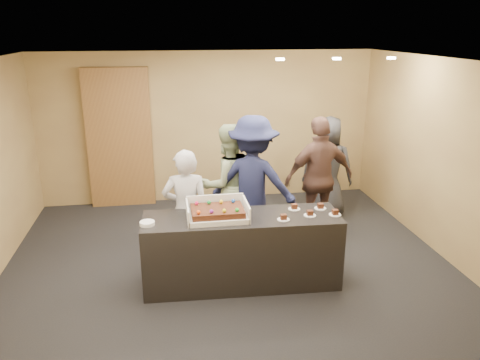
{
  "coord_description": "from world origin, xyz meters",
  "views": [
    {
      "loc": [
        -0.77,
        -5.82,
        3.09
      ],
      "look_at": [
        0.17,
        0.0,
        1.15
      ],
      "focal_mm": 35.0,
      "sensor_mm": 36.0,
      "label": 1
    }
  ],
  "objects": [
    {
      "name": "slice_a",
      "position": [
        0.56,
        -0.83,
        0.92
      ],
      "size": [
        0.15,
        0.15,
        0.07
      ],
      "color": "white",
      "rests_on": "serving_counter"
    },
    {
      "name": "serving_counter",
      "position": [
        0.09,
        -0.66,
        0.45
      ],
      "size": [
        2.43,
        0.8,
        0.9
      ],
      "primitive_type": "cube",
      "rotation": [
        0.0,
        0.0,
        -0.04
      ],
      "color": "black",
      "rests_on": "floor"
    },
    {
      "name": "room",
      "position": [
        0.0,
        0.0,
        1.35
      ],
      "size": [
        6.04,
        6.0,
        2.7
      ],
      "color": "black",
      "rests_on": "ground"
    },
    {
      "name": "person_dark_suit",
      "position": [
        1.85,
        1.29,
        0.86
      ],
      "size": [
        0.98,
        0.81,
        1.72
      ],
      "primitive_type": "imported",
      "rotation": [
        0.0,
        0.0,
        2.78
      ],
      "color": "#2A2A30",
      "rests_on": "floor"
    },
    {
      "name": "ceiling_spotlights",
      "position": [
        1.6,
        0.5,
        2.67
      ],
      "size": [
        1.72,
        0.12,
        0.03
      ],
      "color": "#FFEAC6",
      "rests_on": "ceiling"
    },
    {
      "name": "person_brown_extra",
      "position": [
        1.47,
        0.57,
        0.93
      ],
      "size": [
        1.15,
        0.61,
        1.86
      ],
      "primitive_type": "imported",
      "rotation": [
        0.0,
        0.0,
        3.29
      ],
      "color": "brown",
      "rests_on": "floor"
    },
    {
      "name": "sheet_cake",
      "position": [
        -0.21,
        -0.66,
        1.0
      ],
      "size": [
        0.62,
        0.43,
        0.12
      ],
      "color": "#3B1C0D",
      "rests_on": "cake_box"
    },
    {
      "name": "slice_e",
      "position": [
        1.22,
        -0.78,
        0.92
      ],
      "size": [
        0.15,
        0.15,
        0.07
      ],
      "color": "white",
      "rests_on": "serving_counter"
    },
    {
      "name": "storage_cabinet",
      "position": [
        -1.57,
        2.41,
        1.22
      ],
      "size": [
        1.11,
        0.15,
        2.44
      ],
      "primitive_type": "cube",
      "color": "brown",
      "rests_on": "floor"
    },
    {
      "name": "slice_c",
      "position": [
        0.91,
        -0.75,
        0.92
      ],
      "size": [
        0.15,
        0.15,
        0.07
      ],
      "color": "white",
      "rests_on": "serving_counter"
    },
    {
      "name": "person_navy_man",
      "position": [
        0.41,
        0.35,
        0.97
      ],
      "size": [
        1.44,
        1.14,
        1.94
      ],
      "primitive_type": "imported",
      "rotation": [
        0.0,
        0.0,
        2.76
      ],
      "color": "#181C3D",
      "rests_on": "floor"
    },
    {
      "name": "plate_stack",
      "position": [
        -1.04,
        -0.72,
        0.92
      ],
      "size": [
        0.17,
        0.17,
        0.04
      ],
      "primitive_type": "cylinder",
      "color": "white",
      "rests_on": "serving_counter"
    },
    {
      "name": "person_server_grey",
      "position": [
        -0.56,
        -0.21,
        0.83
      ],
      "size": [
        0.63,
        0.43,
        1.65
      ],
      "primitive_type": "imported",
      "rotation": [
        0.0,
        0.0,
        3.08
      ],
      "color": "#B1B0B6",
      "rests_on": "floor"
    },
    {
      "name": "slice_d",
      "position": [
        1.11,
        -0.55,
        0.92
      ],
      "size": [
        0.15,
        0.15,
        0.07
      ],
      "color": "white",
      "rests_on": "serving_counter"
    },
    {
      "name": "person_sage_man",
      "position": [
        0.08,
        0.6,
        0.89
      ],
      "size": [
        1.03,
        0.91,
        1.79
      ],
      "primitive_type": "imported",
      "rotation": [
        0.0,
        0.0,
        3.45
      ],
      "color": "#9BAD81",
      "rests_on": "floor"
    },
    {
      "name": "slice_b",
      "position": [
        0.78,
        -0.52,
        0.92
      ],
      "size": [
        0.15,
        0.15,
        0.07
      ],
      "color": "white",
      "rests_on": "serving_counter"
    },
    {
      "name": "cake_box",
      "position": [
        -0.21,
        -0.63,
        0.95
      ],
      "size": [
        0.73,
        0.5,
        0.21
      ],
      "color": "white",
      "rests_on": "serving_counter"
    }
  ]
}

